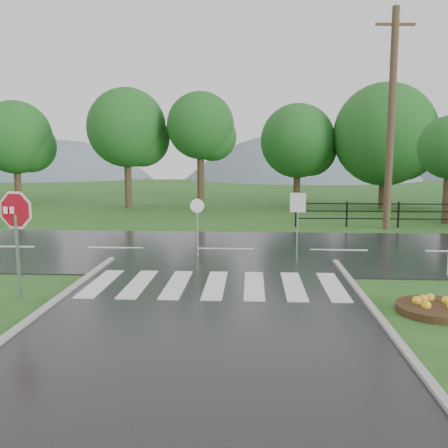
{
  "coord_description": "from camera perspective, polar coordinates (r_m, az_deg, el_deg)",
  "views": [
    {
      "loc": [
        0.92,
        -7.46,
        3.39
      ],
      "look_at": [
        0.17,
        6.0,
        1.5
      ],
      "focal_mm": 40.0,
      "sensor_mm": 36.0,
      "label": 1
    }
  ],
  "objects": [
    {
      "name": "ground",
      "position": [
        8.25,
        -3.64,
        -16.3
      ],
      "size": [
        120.0,
        120.0,
        0.0
      ],
      "primitive_type": "plane",
      "color": "#26591D",
      "rests_on": "ground"
    },
    {
      "name": "main_road",
      "position": [
        17.81,
        0.18,
        -2.99
      ],
      "size": [
        90.0,
        8.0,
        0.04
      ],
      "primitive_type": "cube",
      "color": "black",
      "rests_on": "ground"
    },
    {
      "name": "crosswalk",
      "position": [
        12.93,
        -1.0,
        -6.94
      ],
      "size": [
        6.5,
        2.8,
        0.02
      ],
      "color": "silver",
      "rests_on": "ground"
    },
    {
      "name": "fence_west",
      "position": [
        24.58,
        19.31,
        1.3
      ],
      "size": [
        9.58,
        0.08,
        1.2
      ],
      "color": "black",
      "rests_on": "ground"
    },
    {
      "name": "hills",
      "position": [
        74.94,
        5.09,
        -6.69
      ],
      "size": [
        102.0,
        48.0,
        48.0
      ],
      "color": "slate",
      "rests_on": "ground"
    },
    {
      "name": "treeline",
      "position": [
        31.65,
        3.33,
        1.81
      ],
      "size": [
        83.2,
        5.2,
        10.0
      ],
      "color": "#1A541D",
      "rests_on": "ground"
    },
    {
      "name": "stop_sign",
      "position": [
        12.41,
        -22.68,
        0.44
      ],
      "size": [
        1.18,
        0.32,
        2.73
      ],
      "color": "#939399",
      "rests_on": "ground"
    },
    {
      "name": "flower_bed",
      "position": [
        11.79,
        23.08,
        -8.76
      ],
      "size": [
        1.67,
        1.67,
        0.33
      ],
      "color": "#332111",
      "rests_on": "ground"
    },
    {
      "name": "reg_sign_small",
      "position": [
        15.61,
        8.42,
        1.16
      ],
      "size": [
        0.48,
        0.16,
        2.21
      ],
      "color": "#939399",
      "rests_on": "ground"
    },
    {
      "name": "reg_sign_round",
      "position": [
        16.34,
        -3.06,
        0.48
      ],
      "size": [
        0.45,
        0.09,
        1.95
      ],
      "color": "#939399",
      "rests_on": "ground"
    },
    {
      "name": "utility_pole_east",
      "position": [
        23.83,
        18.56,
        11.31
      ],
      "size": [
        1.73,
        0.32,
        9.73
      ],
      "color": "#473523",
      "rests_on": "ground"
    }
  ]
}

